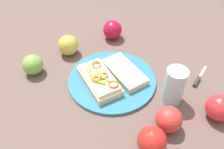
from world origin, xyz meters
The scene contains 12 objects.
ground_plane centered at (0.00, 0.00, 0.00)m, with size 2.00×2.00×0.00m, color brown.
plate centered at (0.00, 0.00, 0.01)m, with size 0.31×0.31×0.01m, color teal.
sandwich centered at (0.00, 0.05, 0.03)m, with size 0.19×0.11×0.05m.
bread_slice_side centered at (-0.01, -0.05, 0.02)m, with size 0.18×0.09×0.02m, color beige.
apple_0 centered at (0.20, 0.21, 0.04)m, with size 0.07×0.07×0.07m, color #78AD46.
apple_1 centered at (-0.28, 0.06, 0.04)m, with size 0.08×0.08×0.08m, color red.
apple_2 centered at (0.23, 0.05, 0.04)m, with size 0.08×0.08×0.08m, color gold.
apple_3 centered at (-0.31, -0.18, 0.04)m, with size 0.08×0.08×0.08m, color red.
apple_4 centered at (0.22, -0.15, 0.04)m, with size 0.08×0.08×0.08m, color #BA1132.
apple_5 centered at (-0.25, -0.03, 0.04)m, with size 0.08×0.08×0.08m, color red.
drinking_glass centered at (-0.18, -0.11, 0.06)m, with size 0.07×0.07×0.13m, color silver.
knife centered at (-0.17, -0.26, 0.01)m, with size 0.06×0.12×0.01m.
Camera 1 is at (-0.50, 0.34, 0.61)m, focal length 38.35 mm.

